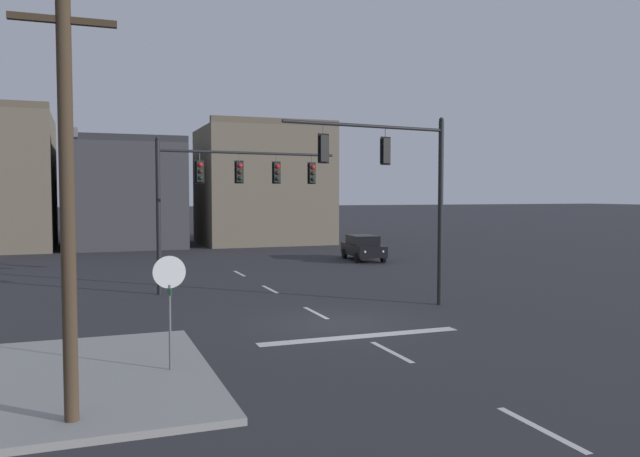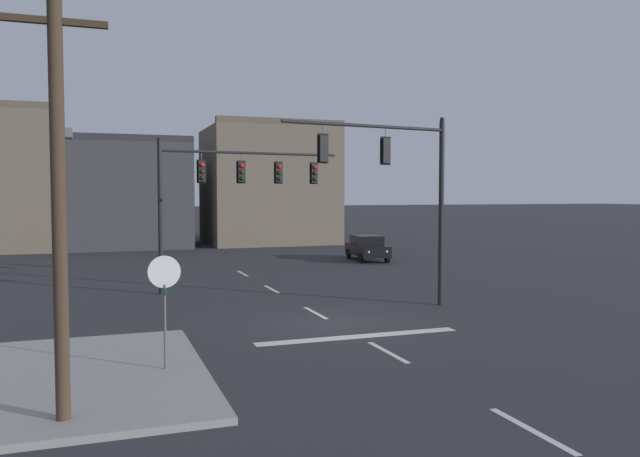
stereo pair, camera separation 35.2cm
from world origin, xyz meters
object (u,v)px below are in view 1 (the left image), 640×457
at_px(utility_pole, 67,167).
at_px(signal_mast_near_side, 400,178).
at_px(stop_sign, 169,285).
at_px(car_lot_nearside, 363,247).
at_px(signal_mast_far_side, 225,183).

bearing_deg(utility_pole, signal_mast_near_side, 37.38).
height_order(stop_sign, utility_pole, utility_pole).
bearing_deg(stop_sign, utility_pole, -128.64).
distance_m(car_lot_nearside, utility_pole, 30.25).
xyz_separation_m(signal_mast_near_side, utility_pole, (-11.20, -8.56, -0.12)).
distance_m(stop_sign, utility_pole, 4.27).
bearing_deg(car_lot_nearside, utility_pole, -124.48).
height_order(signal_mast_near_side, stop_sign, signal_mast_near_side).
relative_size(car_lot_nearside, utility_pole, 0.53).
distance_m(signal_mast_far_side, car_lot_nearside, 14.83).
bearing_deg(signal_mast_far_side, signal_mast_near_side, -53.45).
bearing_deg(signal_mast_near_side, stop_sign, -146.94).
xyz_separation_m(signal_mast_near_side, stop_sign, (-9.09, -5.92, -2.72)).
bearing_deg(signal_mast_far_side, stop_sign, -107.40).
distance_m(signal_mast_far_side, stop_sign, 13.64).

